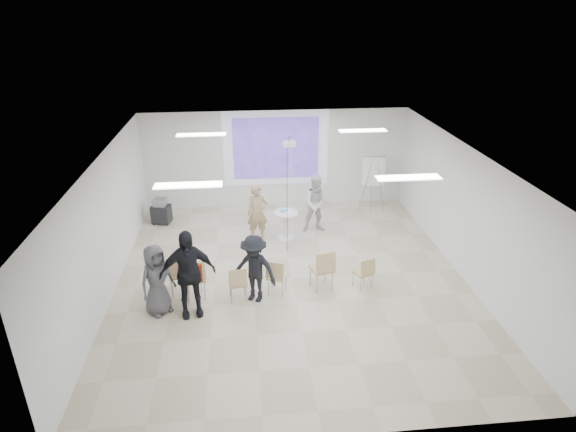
{
  "coord_description": "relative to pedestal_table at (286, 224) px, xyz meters",
  "views": [
    {
      "loc": [
        -1.03,
        -9.6,
        5.96
      ],
      "look_at": [
        0.0,
        0.8,
        1.25
      ],
      "focal_mm": 30.0,
      "sensor_mm": 36.0,
      "label": 1
    }
  ],
  "objects": [
    {
      "name": "laptop",
      "position": [
        -1.32,
        -2.78,
        -0.0
      ],
      "size": [
        0.33,
        0.25,
        0.02
      ],
      "primitive_type": "imported",
      "rotation": [
        0.0,
        0.0,
        3.25
      ],
      "color": "black",
      "rests_on": "chair_left_inner"
    },
    {
      "name": "controller_left",
      "position": [
        -0.58,
        0.28,
        0.72
      ],
      "size": [
        0.05,
        0.12,
        0.04
      ],
      "primitive_type": "cube",
      "rotation": [
        0.0,
        0.0,
        0.15
      ],
      "color": "white",
      "rests_on": "player_left"
    },
    {
      "name": "fluor_panel_nw",
      "position": [
        -2.07,
        -0.09,
        2.53
      ],
      "size": [
        1.2,
        0.3,
        0.02
      ],
      "primitive_type": "cube",
      "color": "white",
      "rests_on": "ceiling"
    },
    {
      "name": "av_cart",
      "position": [
        -3.51,
        1.36,
        -0.09
      ],
      "size": [
        0.59,
        0.51,
        0.76
      ],
      "rotation": [
        0.0,
        0.0,
        -0.22
      ],
      "color": "black",
      "rests_on": "floor"
    },
    {
      "name": "ceiling_projector",
      "position": [
        0.03,
        -0.6,
        2.24
      ],
      "size": [
        0.3,
        0.25,
        3.0
      ],
      "color": "white",
      "rests_on": "ceiling"
    },
    {
      "name": "fluor_panel_ne",
      "position": [
        1.93,
        -0.09,
        2.53
      ],
      "size": [
        1.2,
        0.3,
        0.02
      ],
      "primitive_type": "cube",
      "color": "white",
      "rests_on": "ceiling"
    },
    {
      "name": "wall_left",
      "position": [
        -4.12,
        -2.09,
        1.06
      ],
      "size": [
        0.1,
        9.0,
        3.0
      ],
      "primitive_type": "cube",
      "color": "silver",
      "rests_on": "floor"
    },
    {
      "name": "chair_left_mid",
      "position": [
        -2.23,
        -2.73,
        0.12
      ],
      "size": [
        0.56,
        0.58,
        0.95
      ],
      "rotation": [
        0.0,
        0.0,
        0.28
      ],
      "color": "tan",
      "rests_on": "floor"
    },
    {
      "name": "chair_center",
      "position": [
        -0.47,
        -2.7,
        0.05
      ],
      "size": [
        0.52,
        0.54,
        0.84
      ],
      "rotation": [
        0.0,
        0.0,
        -0.36
      ],
      "color": "#D0B978",
      "rests_on": "floor"
    },
    {
      "name": "projection_image",
      "position": [
        -0.07,
        2.38,
        1.41
      ],
      "size": [
        2.6,
        0.01,
        1.9
      ],
      "primitive_type": "cube",
      "color": "#5535B5",
      "rests_on": "wall_back"
    },
    {
      "name": "chair_left_inner",
      "position": [
        -1.31,
        -2.88,
        0.04
      ],
      "size": [
        0.43,
        0.46,
        0.83
      ],
      "rotation": [
        0.0,
        0.0,
        0.11
      ],
      "color": "tan",
      "rests_on": "floor"
    },
    {
      "name": "pedestal_table",
      "position": [
        0.0,
        0.0,
        0.0
      ],
      "size": [
        0.81,
        0.81,
        0.8
      ],
      "rotation": [
        0.0,
        0.0,
        -0.31
      ],
      "color": "white",
      "rests_on": "floor"
    },
    {
      "name": "fluor_panel_se",
      "position": [
        1.93,
        -3.59,
        2.53
      ],
      "size": [
        1.2,
        0.3,
        0.02
      ],
      "primitive_type": "cube",
      "color": "white",
      "rests_on": "ceiling"
    },
    {
      "name": "flipchart_easel",
      "position": [
        2.76,
        1.53,
        0.88
      ],
      "size": [
        0.77,
        0.59,
        1.79
      ],
      "rotation": [
        0.0,
        0.0,
        -0.16
      ],
      "color": "gray",
      "rests_on": "floor"
    },
    {
      "name": "audience_mid",
      "position": [
        -0.95,
        -2.86,
        0.43
      ],
      "size": [
        1.29,
        1.06,
        1.74
      ],
      "primitive_type": "imported",
      "rotation": [
        0.0,
        0.0,
        -0.48
      ],
      "color": "black",
      "rests_on": "floor"
    },
    {
      "name": "controller_right",
      "position": [
        0.73,
        0.68,
        0.77
      ],
      "size": [
        0.04,
        0.11,
        0.04
      ],
      "primitive_type": "cube",
      "rotation": [
        0.0,
        0.0,
        0.03
      ],
      "color": "silver",
      "rests_on": "player_right"
    },
    {
      "name": "red_jacket",
      "position": [
        -2.25,
        -2.87,
        0.28
      ],
      "size": [
        0.43,
        0.21,
        0.4
      ],
      "primitive_type": "cube",
      "rotation": [
        0.0,
        0.0,
        0.28
      ],
      "color": "#B22C15",
      "rests_on": "chair_left_mid"
    },
    {
      "name": "player_right",
      "position": [
        0.91,
        0.43,
        0.46
      ],
      "size": [
        0.89,
        0.72,
        1.8
      ],
      "primitive_type": "imported",
      "rotation": [
        0.0,
        0.0,
        0.03
      ],
      "color": "silver",
      "rests_on": "floor"
    },
    {
      "name": "floor",
      "position": [
        -0.07,
        -2.09,
        -0.49
      ],
      "size": [
        8.0,
        9.0,
        0.1
      ],
      "primitive_type": "cube",
      "color": "beige",
      "rests_on": "ground"
    },
    {
      "name": "wall_back",
      "position": [
        -0.07,
        2.46,
        1.06
      ],
      "size": [
        8.0,
        0.1,
        3.0
      ],
      "primitive_type": "cube",
      "color": "silver",
      "rests_on": "floor"
    },
    {
      "name": "wall_right",
      "position": [
        3.98,
        -2.09,
        1.06
      ],
      "size": [
        0.1,
        9.0,
        3.0
      ],
      "primitive_type": "cube",
      "color": "silver",
      "rests_on": "floor"
    },
    {
      "name": "player_left",
      "position": [
        -0.76,
        0.03,
        0.44
      ],
      "size": [
        0.7,
        0.52,
        1.76
      ],
      "primitive_type": "imported",
      "rotation": [
        0.0,
        0.0,
        0.15
      ],
      "color": "tan",
      "rests_on": "floor"
    },
    {
      "name": "audience_outer",
      "position": [
        -2.93,
        -3.11,
        0.42
      ],
      "size": [
        1.0,
        0.98,
        1.73
      ],
      "primitive_type": "imported",
      "rotation": [
        0.0,
        0.0,
        0.74
      ],
      "color": "#535358",
      "rests_on": "floor"
    },
    {
      "name": "audience_left",
      "position": [
        -2.28,
        -3.23,
        0.65
      ],
      "size": [
        1.38,
        0.97,
        2.18
      ],
      "primitive_type": "imported",
      "rotation": [
        0.0,
        0.0,
        0.18
      ],
      "color": "black",
      "rests_on": "floor"
    },
    {
      "name": "chair_far_left",
      "position": [
        -2.59,
        -2.46,
        0.1
      ],
      "size": [
        0.52,
        0.54,
        0.92
      ],
      "rotation": [
        0.0,
        0.0,
        0.2
      ],
      "color": "tan",
      "rests_on": "floor"
    },
    {
      "name": "chair_right_far",
      "position": [
        1.5,
        -2.68,
        0.03
      ],
      "size": [
        0.49,
        0.51,
        0.8
      ],
      "rotation": [
        0.0,
        0.0,
        0.36
      ],
      "color": "tan",
      "rests_on": "floor"
    },
    {
      "name": "chair_right_inner",
      "position": [
        0.57,
        -2.61,
        0.14
      ],
      "size": [
        0.57,
        0.6,
        0.98
      ],
      "rotation": [
        0.0,
        0.0,
        0.26
      ],
      "color": "tan",
      "rests_on": "floor"
    },
    {
      "name": "ceiling",
      "position": [
        -0.07,
        -2.09,
        2.61
      ],
      "size": [
        8.0,
        9.0,
        0.1
      ],
      "primitive_type": "cube",
      "color": "white",
      "rests_on": "wall_back"
    },
    {
      "name": "projection_halo",
      "position": [
        -0.07,
        2.4,
        1.41
      ],
      "size": [
        3.2,
        0.01,
        2.3
      ],
      "primitive_type": "cube",
      "color": "silver",
      "rests_on": "wall_back"
    },
    {
      "name": "fluor_panel_sw",
      "position": [
        -2.07,
        -3.59,
        2.53
      ],
      "size": [
        1.2,
        0.3,
        0.02
      ],
      "primitive_type": "cube",
      "color": "white",
      "rests_on": "ceiling"
    }
  ]
}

